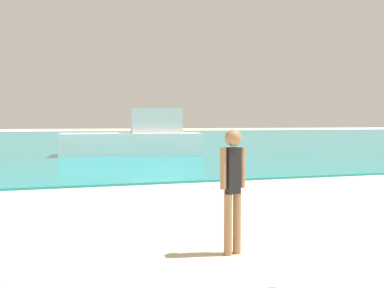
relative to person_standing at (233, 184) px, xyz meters
name	(u,v)px	position (x,y,z in m)	size (l,w,h in m)	color
water	(99,138)	(0.40, 35.70, -0.83)	(160.00, 60.00, 0.06)	teal
person_standing	(233,184)	(0.00, 0.00, 0.00)	(0.34, 0.20, 1.52)	#936B4C
boat_near	(137,139)	(0.99, 14.57, -0.05)	(6.54, 2.52, 2.18)	white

